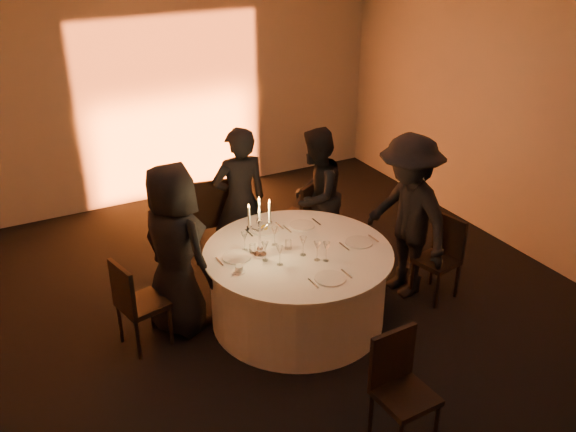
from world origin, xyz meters
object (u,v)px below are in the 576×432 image
chair_back_right (303,214)px  guest_left (175,250)px  guest_right (408,217)px  guest_back_right (316,196)px  chair_front (400,383)px  guest_back_left (240,201)px  chair_right (441,253)px  banquet_table (298,286)px  chair_back_left (210,214)px  coffee_cup (239,269)px  chair_left (135,300)px  candelabra (260,236)px

chair_back_right → guest_left: 1.93m
guest_right → guest_back_right: bearing=-158.7°
chair_back_right → chair_front: chair_front is taller
guest_back_left → guest_back_right: guest_back_left is taller
chair_right → guest_right: (-0.29, 0.23, 0.38)m
banquet_table → chair_back_left: bearing=100.5°
chair_back_left → coffee_cup: chair_back_left is taller
chair_right → guest_back_left: guest_back_left is taller
guest_right → coffee_cup: (-1.88, -0.04, -0.07)m
chair_back_right → guest_back_right: 0.33m
chair_back_left → chair_left: bearing=54.5°
chair_left → guest_back_left: bearing=-72.4°
chair_left → chair_back_left: (1.22, 1.22, 0.07)m
chair_right → chair_front: 2.15m
guest_right → chair_back_left: bearing=-138.8°
banquet_table → coffee_cup: (-0.65, -0.09, 0.42)m
chair_right → candelabra: size_ratio=1.44×
chair_left → coffee_cup: chair_left is taller
chair_left → chair_right: bearing=-114.1°
guest_right → candelabra: size_ratio=2.88×
chair_right → coffee_cup: size_ratio=7.88×
chair_back_right → chair_right: 1.67m
chair_back_right → guest_right: size_ratio=0.51×
banquet_table → guest_back_right: 1.32m
guest_back_left → banquet_table: bearing=97.6°
chair_front → guest_back_right: guest_back_right is taller
chair_back_left → guest_back_right: guest_back_right is taller
guest_left → chair_left: bearing=83.1°
guest_back_left → coffee_cup: (-0.57, -1.25, -0.03)m
candelabra → guest_left: bearing=153.7°
chair_left → guest_right: size_ratio=0.52×
chair_left → coffee_cup: bearing=-128.4°
chair_left → guest_back_left: guest_back_left is taller
chair_front → guest_back_left: bearing=87.2°
chair_left → chair_front: (1.42, -2.03, 0.01)m
chair_right → guest_right: size_ratio=0.50×
guest_left → coffee_cup: (0.41, -0.53, -0.04)m
guest_right → candelabra: bearing=-97.7°
banquet_table → chair_back_left: chair_back_left is taller
chair_back_right → candelabra: bearing=16.6°
banquet_table → chair_left: size_ratio=2.01×
banquet_table → chair_back_right: 1.36m
banquet_table → chair_back_right: chair_back_right is taller
guest_left → banquet_table: bearing=-134.9°
guest_left → coffee_cup: guest_left is taller
chair_right → guest_back_left: size_ratio=0.52×
chair_front → coffee_cup: size_ratio=8.35×
guest_left → chair_back_right: bearing=-90.1°
candelabra → chair_back_right: bearing=45.3°
chair_right → guest_left: size_ratio=0.51×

